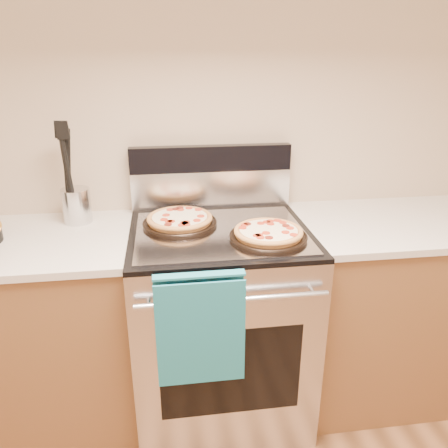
{
  "coord_description": "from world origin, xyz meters",
  "views": [
    {
      "loc": [
        -0.22,
        -0.05,
        1.62
      ],
      "look_at": [
        0.0,
        1.55,
        0.99
      ],
      "focal_mm": 35.0,
      "sensor_mm": 36.0,
      "label": 1
    }
  ],
  "objects": [
    {
      "name": "backsplash_upper",
      "position": [
        0.0,
        1.96,
        1.16
      ],
      "size": [
        0.76,
        0.06,
        0.12
      ],
      "primitive_type": "cube",
      "color": "black",
      "rests_on": "backsplash_lower"
    },
    {
      "name": "backsplash_lower",
      "position": [
        0.0,
        1.96,
        1.01
      ],
      "size": [
        0.76,
        0.06,
        0.18
      ],
      "primitive_type": "cube",
      "color": "silver",
      "rests_on": "cooktop"
    },
    {
      "name": "range_body",
      "position": [
        0.0,
        1.65,
        0.45
      ],
      "size": [
        0.76,
        0.68,
        0.9
      ],
      "primitive_type": "cube",
      "color": "#B7B7BC",
      "rests_on": "ground"
    },
    {
      "name": "cabinet_right",
      "position": [
        0.88,
        1.68,
        0.44
      ],
      "size": [
        1.0,
        0.62,
        0.88
      ],
      "primitive_type": "cube",
      "color": "brown",
      "rests_on": "ground"
    },
    {
      "name": "pepperoni_pizza_back",
      "position": [
        -0.17,
        1.72,
        0.95
      ],
      "size": [
        0.39,
        0.39,
        0.04
      ],
      "primitive_type": null,
      "rotation": [
        0.0,
        0.0,
        0.29
      ],
      "color": "#AA6733",
      "rests_on": "foil_sheet"
    },
    {
      "name": "wall_back",
      "position": [
        0.0,
        2.0,
        1.35
      ],
      "size": [
        4.0,
        0.0,
        4.0
      ],
      "primitive_type": "plane",
      "rotation": [
        1.57,
        0.0,
        0.0
      ],
      "color": "#C9AD91",
      "rests_on": "ground"
    },
    {
      "name": "pepperoni_pizza_front",
      "position": [
        0.18,
        1.52,
        0.95
      ],
      "size": [
        0.39,
        0.39,
        0.04
      ],
      "primitive_type": null,
      "rotation": [
        0.0,
        0.0,
        0.31
      ],
      "color": "#AA6733",
      "rests_on": "foil_sheet"
    },
    {
      "name": "cooktop",
      "position": [
        0.0,
        1.65,
        0.91
      ],
      "size": [
        0.76,
        0.68,
        0.02
      ],
      "primitive_type": "cube",
      "color": "black",
      "rests_on": "range_body"
    },
    {
      "name": "utensil_crock",
      "position": [
        -0.62,
        1.86,
        0.99
      ],
      "size": [
        0.14,
        0.14,
        0.16
      ],
      "primitive_type": "cylinder",
      "rotation": [
        0.0,
        0.0,
        -0.09
      ],
      "color": "silver",
      "rests_on": "countertop_left"
    },
    {
      "name": "oven_handle",
      "position": [
        0.0,
        1.27,
        0.8
      ],
      "size": [
        0.7,
        0.03,
        0.03
      ],
      "primitive_type": "cylinder",
      "rotation": [
        0.0,
        1.57,
        0.0
      ],
      "color": "silver",
      "rests_on": "range_body"
    },
    {
      "name": "dish_towel",
      "position": [
        -0.12,
        1.27,
        0.7
      ],
      "size": [
        0.32,
        0.05,
        0.42
      ],
      "primitive_type": null,
      "color": "teal",
      "rests_on": "oven_handle"
    },
    {
      "name": "foil_sheet",
      "position": [
        0.0,
        1.62,
        0.92
      ],
      "size": [
        0.7,
        0.55,
        0.01
      ],
      "primitive_type": "cube",
      "color": "gray",
      "rests_on": "cooktop"
    },
    {
      "name": "countertop_right",
      "position": [
        0.88,
        1.68,
        0.9
      ],
      "size": [
        1.02,
        0.64,
        0.03
      ],
      "primitive_type": "cube",
      "color": "beige",
      "rests_on": "cabinet_right"
    },
    {
      "name": "countertop_left",
      "position": [
        -0.88,
        1.68,
        0.9
      ],
      "size": [
        1.02,
        0.64,
        0.03
      ],
      "primitive_type": "cube",
      "color": "beige",
      "rests_on": "cabinet_left"
    },
    {
      "name": "cabinet_left",
      "position": [
        -0.88,
        1.68,
        0.44
      ],
      "size": [
        1.0,
        0.62,
        0.88
      ],
      "primitive_type": "cube",
      "color": "brown",
      "rests_on": "ground"
    },
    {
      "name": "oven_window",
      "position": [
        0.0,
        1.31,
        0.45
      ],
      "size": [
        0.56,
        0.01,
        0.4
      ],
      "primitive_type": "cube",
      "color": "black",
      "rests_on": "range_body"
    }
  ]
}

